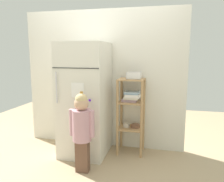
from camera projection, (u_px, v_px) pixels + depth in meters
The scene contains 6 objects.
ground_plane at pixel (96, 154), 3.27m from camera, with size 6.00×6.00×0.00m, color tan.
kitchen_wall_back at pixel (103, 80), 3.46m from camera, with size 2.50×0.03×2.11m, color silver.
refrigerator at pixel (85, 99), 3.20m from camera, with size 0.64×0.69×1.61m.
child_standing at pixel (82, 125), 2.70m from camera, with size 0.32×0.24×0.99m.
pantry_shelf_unit at pixel (131, 107), 3.22m from camera, with size 0.38×0.33×1.10m.
fruit_bin at pixel (134, 76), 3.16m from camera, with size 0.20×0.19×0.10m.
Camera 1 is at (0.94, -2.94, 1.45)m, focal length 35.80 mm.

